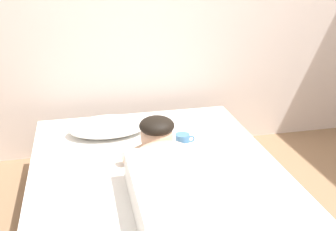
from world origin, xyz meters
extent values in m
cube|color=gray|center=(-0.23, 0.10, 0.08)|extent=(1.44, 2.10, 0.17)
cube|color=white|center=(-0.23, 0.10, 0.28)|extent=(1.40, 2.03, 0.22)
ellipsoid|color=white|center=(-0.46, 0.79, 0.44)|extent=(0.52, 0.32, 0.11)
cube|color=white|center=(-0.21, -0.15, 0.48)|extent=(0.42, 0.64, 0.18)
ellipsoid|color=#D8AD8E|center=(-0.21, 0.19, 0.50)|extent=(0.32, 0.20, 0.16)
sphere|color=#D8AD8E|center=(-0.21, 0.35, 0.54)|extent=(0.19, 0.19, 0.19)
ellipsoid|color=black|center=(-0.21, 0.35, 0.61)|extent=(0.20, 0.20, 0.10)
cylinder|color=#D8AD8E|center=(-0.31, 0.33, 0.47)|extent=(0.23, 0.07, 0.14)
cylinder|color=#D8AD8E|center=(-0.11, 0.33, 0.47)|extent=(0.23, 0.07, 0.14)
cylinder|color=teal|center=(-0.02, 0.51, 0.43)|extent=(0.09, 0.09, 0.07)
torus|color=teal|center=(0.04, 0.51, 0.43)|extent=(0.05, 0.01, 0.05)
cube|color=black|center=(-0.32, -0.27, 0.39)|extent=(0.07, 0.14, 0.01)
camera|label=1|loc=(-0.61, -1.69, 1.51)|focal=43.25mm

